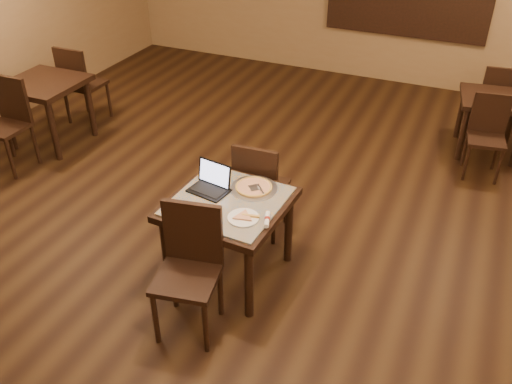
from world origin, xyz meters
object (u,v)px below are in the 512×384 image
at_px(other_table_b, 45,92).
at_px(other_table_b_chair_far, 79,81).
at_px(tiled_table, 228,211).
at_px(chair_main_far, 259,185).
at_px(pizza_pan, 254,188).
at_px(other_table_a_chair_near, 487,131).
at_px(other_table_a_chair_far, 496,96).
at_px(chair_main_near, 190,262).
at_px(other_table_b_chair_near, 9,118).
at_px(other_table_a, 493,107).
at_px(laptop, 211,183).

bearing_deg(other_table_b, other_table_b_chair_far, 89.07).
distance_m(tiled_table, chair_main_far, 0.62).
bearing_deg(tiled_table, other_table_b, 159.62).
distance_m(pizza_pan, other_table_b_chair_far, 3.62).
relative_size(other_table_a_chair_near, other_table_a_chair_far, 1.00).
bearing_deg(chair_main_near, other_table_b, 137.04).
height_order(other_table_b_chair_near, other_table_b_chair_far, same).
height_order(pizza_pan, other_table_a_chair_far, other_table_a_chair_far).
relative_size(other_table_b, other_table_b_chair_far, 0.84).
relative_size(chair_main_far, other_table_a_chair_near, 1.08).
xyz_separation_m(other_table_a, other_table_b_chair_near, (-4.92, -2.52, 0.00)).
bearing_deg(chair_main_near, laptop, 93.53).
xyz_separation_m(tiled_table, pizza_pan, (0.12, 0.24, 0.11)).
bearing_deg(chair_main_far, other_table_a, -127.62).
relative_size(chair_main_near, pizza_pan, 2.62).
bearing_deg(tiled_table, chair_main_near, -88.95).
distance_m(pizza_pan, other_table_a_chair_near, 3.00).
relative_size(chair_main_far, pizza_pan, 2.47).
bearing_deg(tiled_table, other_table_a_chair_far, 66.43).
bearing_deg(other_table_b_chair_far, other_table_b_chair_near, 89.07).
height_order(chair_main_near, other_table_b_chair_near, chair_main_near).
xyz_separation_m(tiled_table, laptop, (-0.20, 0.10, 0.16)).
xyz_separation_m(pizza_pan, other_table_a, (1.72, 2.99, -0.19)).
distance_m(pizza_pan, other_table_b, 3.38).
bearing_deg(tiled_table, pizza_pan, 66.10).
distance_m(other_table_a_chair_far, other_table_b_chair_near, 5.80).
bearing_deg(other_table_a_chair_near, other_table_b_chair_far, -179.18).
bearing_deg(pizza_pan, tiled_table, -116.57).
bearing_deg(other_table_a_chair_far, pizza_pan, 55.55).
bearing_deg(other_table_a_chair_far, other_table_b, 18.10).
bearing_deg(laptop, pizza_pan, 32.95).
xyz_separation_m(pizza_pan, other_table_b_chair_far, (-3.20, 1.67, -0.18)).
relative_size(pizza_pan, other_table_a, 0.47).
bearing_deg(chair_main_near, other_table_a_chair_near, 49.97).
relative_size(tiled_table, laptop, 2.75).
bearing_deg(laptop, chair_main_far, 77.78).
relative_size(pizza_pan, other_table_b_chair_near, 0.38).
relative_size(chair_main_far, other_table_b_chair_near, 0.95).
distance_m(tiled_table, other_table_b_chair_far, 3.63).
xyz_separation_m(other_table_b, other_table_b_chair_near, (-0.00, -0.60, -0.08)).
relative_size(other_table_a, other_table_a_chair_far, 0.93).
bearing_deg(other_table_a, other_table_b, -166.99).
bearing_deg(other_table_b, laptop, -23.58).
bearing_deg(tiled_table, laptop, 155.93).
height_order(chair_main_far, other_table_a_chair_far, chair_main_far).
xyz_separation_m(tiled_table, other_table_b_chair_near, (-3.09, 0.71, -0.08)).
bearing_deg(other_table_a_chair_near, tiled_table, -132.35).
relative_size(pizza_pan, other_table_b, 0.46).
bearing_deg(pizza_pan, other_table_b, 161.51).
bearing_deg(other_table_b_chair_near, other_table_a_chair_far, 30.88).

